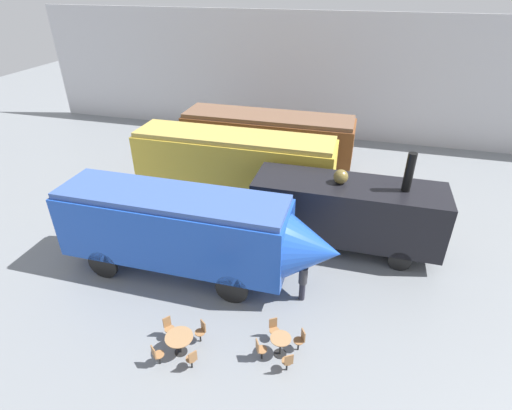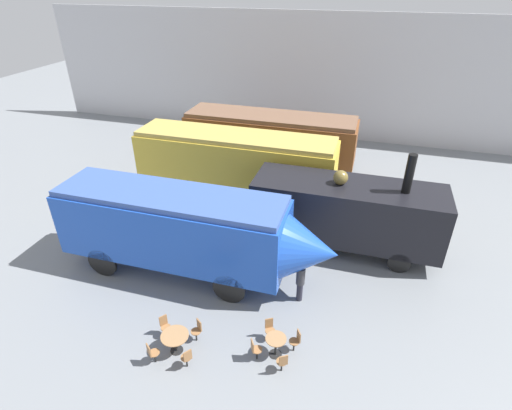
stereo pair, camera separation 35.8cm
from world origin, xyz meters
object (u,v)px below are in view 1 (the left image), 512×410
(visitor_person, at_px, (303,280))
(cafe_chair_0, at_px, (156,354))
(streamlined_locomotive, at_px, (193,229))
(passenger_coach_vintage, at_px, (234,161))
(cafe_table_near, at_px, (179,340))
(cafe_table_mid, at_px, (281,342))
(steam_locomotive, at_px, (347,210))
(passenger_coach_wooden, at_px, (268,137))

(visitor_person, bearing_deg, cafe_chair_0, -133.38)
(streamlined_locomotive, bearing_deg, passenger_coach_vintage, 94.14)
(passenger_coach_vintage, relative_size, cafe_table_near, 11.58)
(cafe_table_near, distance_m, cafe_table_mid, 3.39)
(passenger_coach_vintage, height_order, steam_locomotive, steam_locomotive)
(cafe_chair_0, bearing_deg, steam_locomotive, 5.47)
(passenger_coach_wooden, distance_m, passenger_coach_vintage, 4.24)
(passenger_coach_wooden, bearing_deg, steam_locomotive, -53.09)
(streamlined_locomotive, bearing_deg, visitor_person, -4.55)
(cafe_table_mid, relative_size, visitor_person, 0.43)
(passenger_coach_vintage, relative_size, cafe_table_mid, 14.04)
(cafe_table_near, bearing_deg, visitor_person, 45.69)
(visitor_person, bearing_deg, passenger_coach_wooden, 110.29)
(passenger_coach_wooden, distance_m, cafe_chair_0, 15.80)
(cafe_table_near, height_order, visitor_person, visitor_person)
(passenger_coach_vintage, bearing_deg, steam_locomotive, -26.28)
(cafe_table_near, relative_size, cafe_chair_0, 1.09)
(steam_locomotive, relative_size, cafe_chair_0, 9.63)
(passenger_coach_wooden, xyz_separation_m, cafe_chair_0, (0.15, -15.70, -1.72))
(passenger_coach_wooden, height_order, visitor_person, passenger_coach_wooden)
(steam_locomotive, height_order, cafe_table_near, steam_locomotive)
(passenger_coach_wooden, relative_size, cafe_chair_0, 12.23)
(passenger_coach_wooden, height_order, streamlined_locomotive, streamlined_locomotive)
(steam_locomotive, xyz_separation_m, cafe_table_mid, (-1.51, -6.94, -1.38))
(passenger_coach_vintage, bearing_deg, streamlined_locomotive, -85.86)
(cafe_chair_0, bearing_deg, passenger_coach_vintage, 42.88)
(passenger_coach_wooden, height_order, cafe_table_near, passenger_coach_wooden)
(cafe_table_mid, bearing_deg, streamlined_locomotive, 143.68)
(cafe_chair_0, distance_m, visitor_person, 5.94)
(passenger_coach_vintage, relative_size, steam_locomotive, 1.31)
(streamlined_locomotive, distance_m, cafe_chair_0, 5.02)
(cafe_table_near, bearing_deg, passenger_coach_wooden, 92.53)
(passenger_coach_vintage, distance_m, visitor_person, 8.96)
(passenger_coach_wooden, xyz_separation_m, passenger_coach_vintage, (-0.89, -4.15, 0.02))
(passenger_coach_vintage, height_order, visitor_person, passenger_coach_vintage)
(cafe_table_mid, height_order, visitor_person, visitor_person)
(streamlined_locomotive, xyz_separation_m, visitor_person, (4.60, -0.37, -1.28))
(cafe_table_mid, height_order, cafe_chair_0, cafe_chair_0)
(streamlined_locomotive, distance_m, visitor_person, 4.79)
(steam_locomotive, distance_m, visitor_person, 4.41)
(steam_locomotive, bearing_deg, passenger_coach_vintage, 153.72)
(streamlined_locomotive, height_order, cafe_table_mid, streamlined_locomotive)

